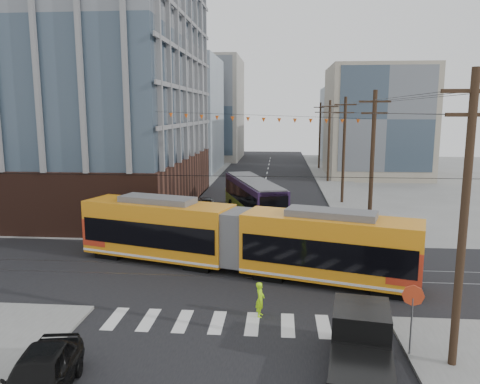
% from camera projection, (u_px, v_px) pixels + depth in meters
% --- Properties ---
extents(ground, '(160.00, 160.00, 0.00)m').
position_uv_depth(ground, '(240.00, 298.00, 24.21)').
color(ground, slate).
extents(office_building, '(30.00, 25.00, 28.60)m').
position_uv_depth(office_building, '(38.00, 62.00, 46.20)').
color(office_building, '#381E16').
rests_on(office_building, ground).
extents(bg_bldg_nw_near, '(18.00, 16.00, 18.00)m').
position_uv_depth(bg_bldg_nw_near, '(162.00, 115.00, 75.16)').
color(bg_bldg_nw_near, '#8C99A5').
rests_on(bg_bldg_nw_near, ground).
extents(bg_bldg_ne_near, '(14.00, 14.00, 16.00)m').
position_uv_depth(bg_bldg_ne_near, '(376.00, 122.00, 68.65)').
color(bg_bldg_ne_near, gray).
rests_on(bg_bldg_ne_near, ground).
extents(bg_bldg_nw_far, '(16.00, 18.00, 20.00)m').
position_uv_depth(bg_bldg_nw_far, '(201.00, 109.00, 94.38)').
color(bg_bldg_nw_far, gray).
rests_on(bg_bldg_nw_far, ground).
extents(bg_bldg_ne_far, '(16.00, 16.00, 14.00)m').
position_uv_depth(bg_bldg_ne_far, '(365.00, 125.00, 88.29)').
color(bg_bldg_ne_far, '#8C99A5').
rests_on(bg_bldg_ne_far, ground).
extents(utility_pole_near, '(0.30, 0.30, 11.00)m').
position_uv_depth(utility_pole_near, '(463.00, 225.00, 16.67)').
color(utility_pole_near, black).
rests_on(utility_pole_near, ground).
extents(utility_pole_far, '(0.30, 0.30, 11.00)m').
position_uv_depth(utility_pole_far, '(320.00, 136.00, 77.55)').
color(utility_pole_far, black).
rests_on(utility_pole_far, ground).
extents(streetcar, '(20.76, 8.88, 4.01)m').
position_uv_depth(streetcar, '(238.00, 238.00, 28.02)').
color(streetcar, orange).
rests_on(streetcar, ground).
extents(city_bus, '(6.43, 12.67, 3.53)m').
position_uv_depth(city_bus, '(254.00, 198.00, 42.48)').
color(city_bus, '#29183B').
rests_on(city_bus, ground).
extents(pickup_truck, '(3.04, 6.26, 2.04)m').
position_uv_depth(pickup_truck, '(361.00, 353.00, 16.68)').
color(pickup_truck, black).
rests_on(pickup_truck, ground).
extents(black_sedan, '(2.69, 5.17, 1.68)m').
position_uv_depth(black_sedan, '(39.00, 377.00, 15.49)').
color(black_sedan, black).
rests_on(black_sedan, ground).
extents(parked_car_silver, '(1.62, 4.20, 1.37)m').
position_uv_depth(parked_car_silver, '(183.00, 226.00, 36.57)').
color(parked_car_silver, '#9DA0A3').
rests_on(parked_car_silver, ground).
extents(parked_car_white, '(2.78, 5.51, 1.54)m').
position_uv_depth(parked_car_white, '(190.00, 212.00, 41.41)').
color(parked_car_white, silver).
rests_on(parked_car_white, ground).
extents(parked_car_grey, '(3.19, 4.90, 1.25)m').
position_uv_depth(parked_car_grey, '(205.00, 203.00, 45.84)').
color(parked_car_grey, '#444648').
rests_on(parked_car_grey, ground).
extents(pedestrian, '(0.47, 0.65, 1.67)m').
position_uv_depth(pedestrian, '(260.00, 299.00, 21.86)').
color(pedestrian, '#B0FF11').
rests_on(pedestrian, ground).
extents(stop_sign, '(1.03, 1.03, 2.78)m').
position_uv_depth(stop_sign, '(411.00, 324.00, 18.10)').
color(stop_sign, red).
rests_on(stop_sign, ground).
extents(jersey_barrier, '(2.34, 3.90, 0.77)m').
position_uv_depth(jersey_barrier, '(360.00, 230.00, 36.49)').
color(jersey_barrier, gray).
rests_on(jersey_barrier, ground).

